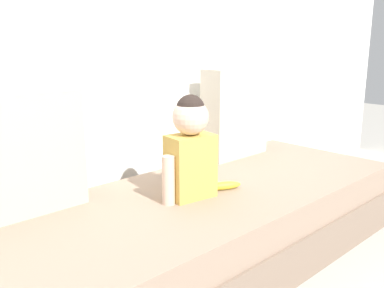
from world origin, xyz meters
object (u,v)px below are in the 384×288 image
Objects in this scene: couch at (193,233)px; throw_pillow_left at (12,156)px; throw_pillow_right at (235,113)px; banana at (224,186)px; toddler at (190,147)px.

throw_pillow_left is at bearing 153.32° from couch.
throw_pillow_right is at bearing 26.68° from couch.
throw_pillow_right is (0.68, 0.34, 0.46)m from couch.
throw_pillow_right reaches higher than banana.
toddler reaches higher than couch.
banana is (0.17, -0.04, 0.21)m from couch.
throw_pillow_right is 0.69m from banana.
throw_pillow_right is 0.78m from toddler.
throw_pillow_left is 3.35× the size of banana.
throw_pillow_right reaches higher than throw_pillow_left.
toddler is 0.29m from banana.
couch is 14.61× the size of banana.
throw_pillow_right is 1.14× the size of toddler.
banana is (0.85, -0.39, -0.23)m from throw_pillow_left.
throw_pillow_right reaches higher than toddler.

